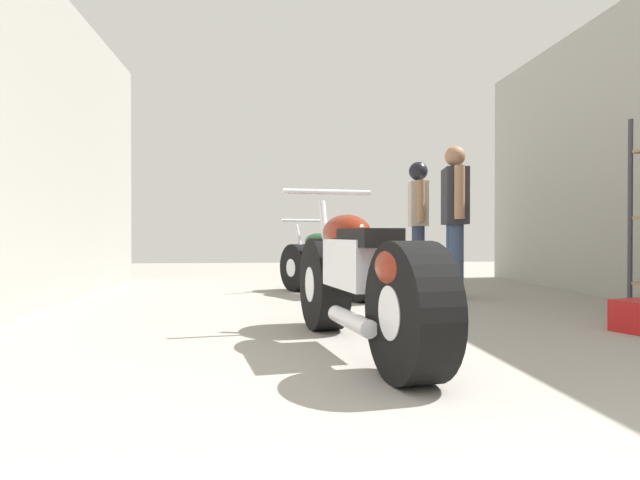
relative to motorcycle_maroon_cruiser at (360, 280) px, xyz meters
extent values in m
plane|color=gray|center=(0.27, 1.22, -0.42)|extent=(18.24, 18.24, 0.00)
cylinder|color=#38383D|center=(2.52, 1.20, 0.41)|extent=(0.04, 0.04, 1.66)
cylinder|color=black|center=(-0.13, 0.78, -0.09)|extent=(0.32, 0.69, 0.66)
cylinder|color=silver|center=(-0.13, 0.78, -0.09)|extent=(0.26, 0.28, 0.25)
cylinder|color=black|center=(0.12, -0.69, -0.09)|extent=(0.32, 0.69, 0.66)
cylinder|color=silver|center=(0.12, -0.69, -0.09)|extent=(0.26, 0.28, 0.25)
cube|color=silver|center=(-0.01, 0.05, 0.09)|extent=(0.35, 0.69, 0.29)
ellipsoid|color=maroon|center=(-0.04, 0.27, 0.28)|extent=(0.35, 0.57, 0.23)
cube|color=black|center=(0.03, -0.14, 0.25)|extent=(0.31, 0.53, 0.10)
ellipsoid|color=maroon|center=(0.11, -0.64, 0.11)|extent=(0.34, 0.49, 0.25)
cylinder|color=silver|center=(-0.12, 0.74, 0.22)|extent=(0.09, 0.27, 0.60)
cylinder|color=silver|center=(-0.12, 0.70, 0.57)|extent=(0.64, 0.14, 0.04)
cylinder|color=silver|center=(-0.10, -0.28, -0.19)|extent=(0.19, 0.58, 0.09)
cylinder|color=black|center=(-0.15, 3.53, -0.14)|extent=(0.45, 0.61, 0.57)
cylinder|color=silver|center=(-0.15, 3.53, -0.14)|extent=(0.30, 0.30, 0.22)
cylinder|color=black|center=(0.43, 2.37, -0.14)|extent=(0.45, 0.61, 0.57)
cylinder|color=silver|center=(0.43, 2.37, -0.14)|extent=(0.30, 0.30, 0.22)
cube|color=silver|center=(0.14, 2.95, 0.02)|extent=(0.45, 0.61, 0.25)
ellipsoid|color=#1E4728|center=(0.05, 3.12, 0.19)|extent=(0.42, 0.52, 0.20)
cube|color=black|center=(0.21, 2.80, 0.16)|extent=(0.37, 0.47, 0.09)
ellipsoid|color=#1E4728|center=(0.41, 2.41, 0.04)|extent=(0.38, 0.46, 0.21)
cylinder|color=silver|center=(-0.14, 3.50, 0.13)|extent=(0.14, 0.22, 0.52)
cylinder|color=silver|center=(-0.12, 3.46, 0.44)|extent=(0.51, 0.28, 0.03)
cylinder|color=silver|center=(0.14, 2.65, -0.22)|extent=(0.29, 0.48, 0.08)
cylinder|color=#384766|center=(1.52, 2.77, -0.02)|extent=(0.18, 0.18, 0.80)
cylinder|color=#384766|center=(1.49, 2.57, -0.02)|extent=(0.18, 0.18, 0.80)
cube|color=#2D2D33|center=(1.51, 2.67, 0.68)|extent=(0.31, 0.48, 0.61)
cylinder|color=#9E7051|center=(1.55, 2.94, 0.71)|extent=(0.13, 0.13, 0.56)
cylinder|color=#9E7051|center=(1.46, 2.40, 0.71)|extent=(0.13, 0.13, 0.56)
sphere|color=#9E7051|center=(1.51, 2.67, 1.12)|extent=(0.22, 0.22, 0.22)
cylinder|color=#2D3851|center=(1.55, 4.25, -0.02)|extent=(0.18, 0.18, 0.81)
cylinder|color=#2D3851|center=(1.58, 4.45, -0.02)|extent=(0.18, 0.18, 0.81)
cube|color=#B2A899|center=(1.57, 4.35, 0.69)|extent=(0.31, 0.48, 0.62)
cylinder|color=#9E7051|center=(1.52, 4.08, 0.72)|extent=(0.13, 0.13, 0.57)
cylinder|color=#9E7051|center=(1.61, 4.63, 0.72)|extent=(0.13, 0.13, 0.57)
sphere|color=black|center=(1.57, 4.35, 1.14)|extent=(0.22, 0.22, 0.22)
sphere|color=black|center=(1.57, 4.35, 1.15)|extent=(0.26, 0.26, 0.26)
camera|label=1|loc=(-0.54, -3.18, 0.27)|focal=30.92mm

